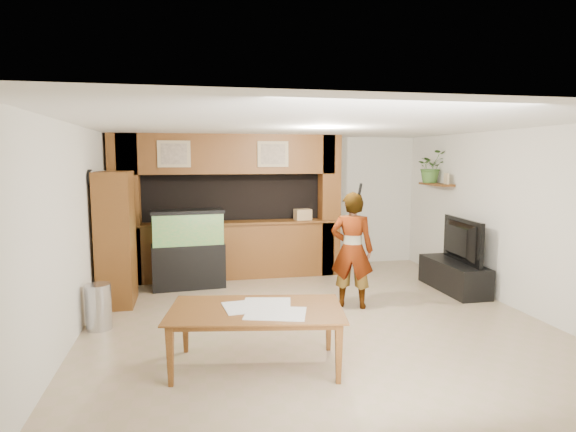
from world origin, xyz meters
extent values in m
plane|color=tan|center=(0.00, 0.00, 0.00)|extent=(6.50, 6.50, 0.00)
plane|color=white|center=(0.00, 0.00, 2.60)|extent=(6.50, 6.50, 0.00)
plane|color=beige|center=(0.00, 3.25, 1.30)|extent=(6.00, 0.00, 6.00)
plane|color=beige|center=(-3.00, 0.00, 1.30)|extent=(0.00, 6.50, 6.50)
plane|color=beige|center=(3.00, 0.00, 1.30)|extent=(0.00, 6.50, 6.50)
cube|color=brown|center=(-0.90, 2.45, 0.50)|extent=(3.80, 0.35, 1.00)
cube|color=brown|center=(-0.90, 2.45, 1.02)|extent=(3.80, 0.43, 0.04)
cube|color=brown|center=(-0.90, 2.45, 2.25)|extent=(3.80, 0.35, 0.70)
cube|color=brown|center=(-2.70, 2.45, 1.30)|extent=(0.50, 0.35, 2.60)
cube|color=brown|center=(0.95, 2.45, 1.30)|extent=(0.35, 0.35, 2.60)
cube|color=black|center=(-0.90, 3.00, 1.45)|extent=(4.20, 0.45, 0.85)
cube|color=tan|center=(-1.85, 2.26, 2.25)|extent=(0.55, 0.03, 0.45)
cube|color=tan|center=(-1.85, 2.24, 2.25)|extent=(0.43, 0.01, 0.35)
cube|color=tan|center=(-0.15, 2.26, 2.25)|extent=(0.55, 0.03, 0.45)
cube|color=tan|center=(-0.15, 2.24, 2.25)|extent=(0.43, 0.01, 0.35)
cylinder|color=black|center=(-2.97, 1.00, 1.90)|extent=(0.04, 0.25, 0.25)
cylinder|color=white|center=(-2.94, 1.00, 1.90)|extent=(0.01, 0.21, 0.21)
cube|color=brown|center=(2.85, 1.95, 1.70)|extent=(0.25, 0.90, 0.04)
cube|color=brown|center=(-2.70, 1.25, 0.99)|extent=(0.50, 0.81, 1.99)
cylinder|color=#B2B2B7|center=(-2.79, 0.16, 0.29)|extent=(0.32, 0.32, 0.59)
cube|color=black|center=(-1.65, 1.95, 0.37)|extent=(1.20, 0.45, 0.75)
cube|color=#348345|center=(-1.65, 1.95, 1.01)|extent=(1.15, 0.42, 0.52)
cube|color=black|center=(-1.65, 1.95, 1.30)|extent=(1.20, 0.45, 0.06)
cube|color=black|center=(2.65, 0.90, 0.24)|extent=(0.53, 1.44, 0.48)
imported|color=black|center=(2.65, 0.90, 0.84)|extent=(0.27, 1.25, 0.72)
cube|color=tan|center=(2.85, 1.60, 1.82)|extent=(0.04, 0.15, 0.19)
imported|color=#396327|center=(2.82, 2.11, 2.02)|extent=(0.58, 0.51, 0.61)
imported|color=#988353|center=(0.69, 0.39, 0.85)|extent=(0.73, 0.62, 1.70)
cylinder|color=black|center=(0.74, 0.23, 1.75)|extent=(0.04, 0.11, 0.17)
imported|color=brown|center=(-0.97, -1.40, 0.32)|extent=(1.94, 1.29, 0.63)
cube|color=silver|center=(-0.99, -1.29, 0.64)|extent=(0.65, 0.50, 0.01)
cube|color=silver|center=(-0.80, -1.57, 0.64)|extent=(0.70, 0.59, 0.01)
cube|color=silver|center=(-0.82, -1.20, 0.64)|extent=(0.56, 0.46, 0.01)
cube|color=tan|center=(0.44, 2.45, 1.14)|extent=(0.33, 0.25, 0.20)
camera|label=1|loc=(-1.63, -6.17, 2.19)|focal=30.00mm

